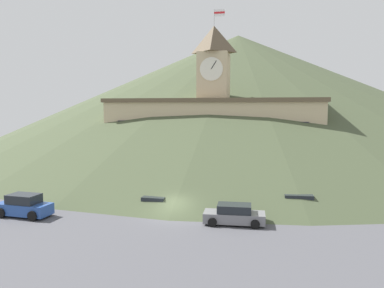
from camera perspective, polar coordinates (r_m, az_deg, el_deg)
ground_plane at (r=35.76m, az=-2.91°, el=-10.89°), size 160.00×160.00×0.00m
civic_building at (r=57.75m, az=3.29°, el=1.97°), size 32.65×9.79×24.80m
banner_fence at (r=50.42m, az=1.80°, el=-4.57°), size 28.11×0.12×2.53m
hillside_backdrop at (r=95.62m, az=6.96°, el=7.83°), size 127.13×127.13×27.99m
street_lamp_right at (r=54.25m, az=-9.87°, el=-1.57°), size 1.26×0.36×4.74m
street_lamp_left at (r=51.21m, az=1.11°, el=-1.76°), size 1.26×0.36×4.96m
street_lamp_center at (r=50.28m, az=14.88°, el=-1.93°), size 1.26×0.36×5.16m
car_yellow_coupe at (r=37.89m, az=-5.70°, el=-8.99°), size 4.23×2.18×1.35m
car_gray_pickup at (r=33.37m, az=6.45°, el=-10.68°), size 5.41×2.62×1.75m
car_blue_van at (r=38.68m, az=-24.21°, el=-8.64°), size 5.22×2.63×2.10m
car_black_suv at (r=38.25m, az=15.82°, el=-8.72°), size 5.05×2.69×1.80m
car_red_sedan at (r=45.81m, az=1.53°, el=-6.36°), size 4.46×2.24×1.45m
pedestrian at (r=49.75m, az=-3.03°, el=-5.05°), size 0.54×0.54×1.78m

